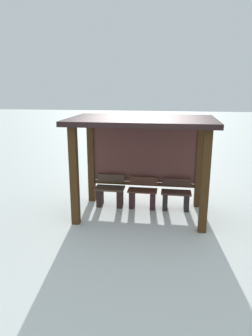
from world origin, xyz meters
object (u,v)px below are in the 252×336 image
(bench_left_inside, at_px, (110,193))
(bench_right_inside, at_px, (176,197))
(bench_center_inside, at_px, (142,196))
(bus_shelter, at_px, (142,140))

(bench_left_inside, height_order, bench_right_inside, bench_left_inside)
(bench_center_inside, xyz_separation_m, bench_right_inside, (0.81, -0.00, 0.01))
(bus_shelter, relative_size, bench_left_inside, 4.13)
(bench_center_inside, bearing_deg, bus_shelter, -90.00)
(bus_shelter, height_order, bench_right_inside, bus_shelter)
(bench_left_inside, bearing_deg, bus_shelter, -16.85)
(bench_right_inside, bearing_deg, bus_shelter, -163.12)
(bench_left_inside, height_order, bench_center_inside, bench_left_inside)
(bus_shelter, relative_size, bench_center_inside, 4.27)
(bus_shelter, distance_m, bench_center_inside, 1.44)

